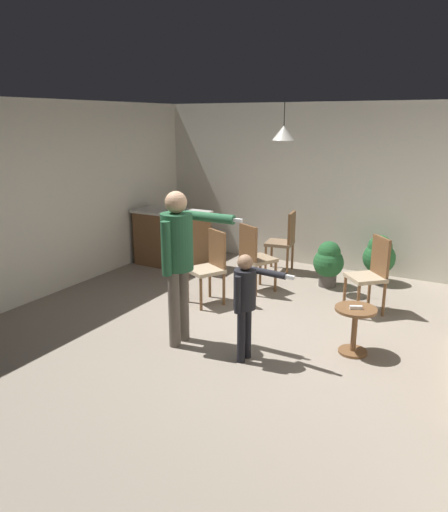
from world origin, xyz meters
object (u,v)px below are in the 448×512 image
Objects in this scene: spare_remote_on_table at (356,307)px; person_adult at (178,252)px; dining_chair_by_counter at (371,272)px; dining_chair_spare at (210,264)px; potted_plant_corner at (379,257)px; kitchen_counter at (172,238)px; side_table_by_couch at (355,325)px; potted_plant_by_wall at (329,262)px; person_child at (246,296)px; dining_chair_centre_back at (284,239)px; dining_chair_near_wall at (254,255)px.

person_adult is at bearing -159.34° from spare_remote_on_table.
person_adult is 2.60m from dining_chair_by_counter.
person_adult is at bearing 133.11° from dining_chair_spare.
potted_plant_corner is 2.57m from spare_remote_on_table.
kitchen_counter is at bearing -143.74° from person_adult.
potted_plant_by_wall reaches higher than side_table_by_couch.
person_child reaches higher than potted_plant_corner.
person_adult is at bearing -107.52° from potted_plant_by_wall.
dining_chair_spare reaches higher than side_table_by_couch.
person_adult is 1.72× the size of dining_chair_centre_back.
dining_chair_by_counter and dining_chair_centre_back have the same top height.
dining_chair_by_counter is at bearing -8.31° from kitchen_counter.
kitchen_counter is at bearing -127.50° from person_child.
kitchen_counter reaches higher than potted_plant_corner.
person_adult is at bearing 171.86° from dining_chair_centre_back.
dining_chair_by_counter is 1.30m from spare_remote_on_table.
dining_chair_spare is at bearing -88.31° from dining_chair_near_wall.
person_adult is at bearing -84.80° from person_child.
person_child reaches higher than dining_chair_centre_back.
person_child is 1.15× the size of dining_chair_spare.
potted_plant_corner is at bearing 96.63° from spare_remote_on_table.
dining_chair_centre_back is at bearing -173.17° from potted_plant_corner.
side_table_by_couch is at bearing 143.28° from dining_chair_by_counter.
person_child reaches higher than dining_chair_near_wall.
side_table_by_couch is 2.95m from dining_chair_centre_back.
kitchen_counter is 3.12m from person_adult.
person_adult is (1.82, -2.46, 0.59)m from kitchen_counter.
dining_chair_by_counter is at bearing 139.94° from person_adult.
kitchen_counter is at bearing -167.08° from potted_plant_corner.
potted_plant_corner is (0.66, 3.23, -0.30)m from person_child.
person_child is at bearing 160.43° from dining_chair_spare.
person_child is 3.31m from potted_plant_corner.
person_adult is at bearing -62.42° from dining_chair_near_wall.
dining_chair_near_wall reaches higher than side_table_by_couch.
dining_chair_spare is 1.44× the size of potted_plant_by_wall.
dining_chair_near_wall is at bearing -139.35° from potted_plant_corner.
person_child is at bearing -43.09° from kitchen_counter.
person_child reaches higher than side_table_by_couch.
person_child is at bearing 114.70° from dining_chair_by_counter.
potted_plant_by_wall is (0.85, 2.69, -0.68)m from person_adult.
kitchen_counter is at bearing -12.12° from dining_chair_spare.
dining_chair_centre_back is at bearing 116.63° from dining_chair_near_wall.
potted_plant_by_wall is at bearing 114.63° from side_table_by_couch.
kitchen_counter is 3.39m from potted_plant_corner.
dining_chair_centre_back reaches higher than spare_remote_on_table.
kitchen_counter is 1.26× the size of dining_chair_spare.
person_adult is 1.39m from dining_chair_spare.
kitchen_counter is at bearing 99.36° from dining_chair_centre_back.
dining_chair_near_wall reaches higher than kitchen_counter.
dining_chair_centre_back is at bearing 127.15° from side_table_by_couch.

